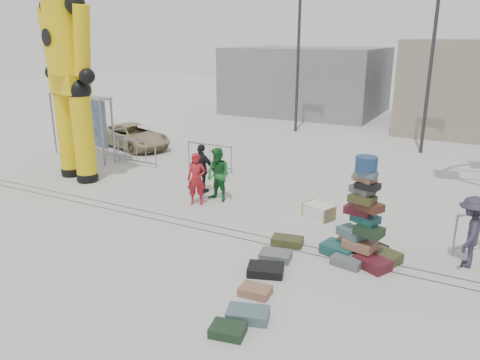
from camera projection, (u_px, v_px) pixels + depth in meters
The scene contains 24 objects.
ground at pixel (225, 246), 12.07m from camera, with size 90.00×90.00×0.00m, color #9E9E99.
track_line_near at pixel (236, 237), 12.57m from camera, with size 40.00×0.04×0.01m, color #47443F.
track_line_far at pixel (243, 232), 12.91m from camera, with size 40.00×0.04×0.01m, color #47443F.
building_left at pixel (307, 80), 32.64m from camera, with size 10.00×8.00×4.40m, color gray.
lamp_post_right at pixel (435, 53), 20.29m from camera, with size 1.41×0.25×8.00m.
lamp_post_left at pixel (300, 49), 25.13m from camera, with size 1.41×0.25×8.00m.
suitcase_tower at pixel (362, 231), 11.19m from camera, with size 1.99×1.64×2.57m.
crash_test_dummy at pixel (68, 68), 16.56m from camera, with size 3.10×1.36×7.78m.
banner_scaffold at pixel (80, 111), 20.17m from camera, with size 3.86×1.27×2.76m.
steamer_trunk at pixel (319, 211), 13.86m from camera, with size 0.88×0.51×0.41m, color silver.
row_case_0 at pixel (287, 241), 12.10m from camera, with size 0.79×0.46×0.21m, color #404020.
row_case_1 at pixel (276, 256), 11.32m from camera, with size 0.74×0.55×0.19m, color slate.
row_case_2 at pixel (266, 270), 10.62m from camera, with size 0.81×0.58×0.20m, color black.
row_case_3 at pixel (255, 291), 9.77m from camera, with size 0.64×0.46×0.18m, color #93654B.
row_case_4 at pixel (248, 314), 8.93m from camera, with size 0.80×0.50×0.21m, color #4B666B.
row_case_5 at pixel (228, 330), 8.46m from camera, with size 0.63×0.47×0.18m, color #1A301C.
barricade_dummy_a at pixel (106, 146), 20.50m from camera, with size 2.00×0.10×1.10m, color gray, non-canonical shape.
barricade_dummy_b at pixel (136, 152), 19.40m from camera, with size 2.00×0.10×1.10m, color gray, non-canonical shape.
barricade_dummy_c at pixel (210, 157), 18.69m from camera, with size 2.00×0.10×1.10m, color gray, non-canonical shape.
pedestrian_red at pixel (197, 179), 14.83m from camera, with size 0.61×0.40×1.67m, color maroon.
pedestrian_green at pixel (218, 175), 15.12m from camera, with size 0.86×0.67×1.76m, color #186326.
pedestrian_black at pixel (202, 169), 15.94m from camera, with size 0.99×0.41×1.70m, color black.
pedestrian_grey at pixel (470, 232), 10.80m from camera, with size 1.10×0.63×1.71m, color #282835.
parked_suv at pixel (134, 136), 22.42m from camera, with size 1.89×4.10×1.14m, color tan.
Camera 1 is at (5.55, -9.53, 5.20)m, focal length 35.00 mm.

